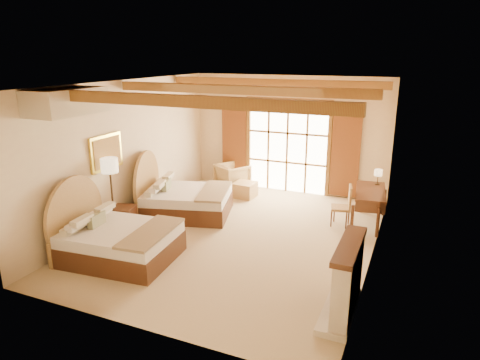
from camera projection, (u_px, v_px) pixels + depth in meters
The scene contains 19 objects.
floor at pixel (238, 236), 9.17m from camera, with size 7.00×7.00×0.00m, color tan.
wall_back at pixel (288, 135), 11.79m from camera, with size 5.50×5.50×0.00m, color beige.
wall_left at pixel (127, 152), 9.75m from camera, with size 7.00×7.00×0.00m, color beige.
wall_right at pixel (378, 178), 7.67m from camera, with size 7.00×7.00×0.00m, color beige.
ceiling at pixel (238, 83), 8.25m from camera, with size 7.00×7.00×0.00m, color #BA743C.
ceiling_beams at pixel (238, 90), 8.29m from camera, with size 5.39×4.60×0.18m, color olive, non-canonical shape.
french_doors at pixel (287, 147), 11.84m from camera, with size 3.95×0.08×2.60m.
fireplace at pixel (346, 284), 6.28m from camera, with size 0.46×1.40×1.16m.
painting at pixel (106, 152), 9.02m from camera, with size 0.06×0.95×0.75m.
canopy_valance at pixel (66, 101), 7.47m from camera, with size 0.70×1.40×0.45m, color beige.
bed_near at pixel (113, 237), 8.11m from camera, with size 2.16×1.71×1.34m.
bed_far at pixel (181, 198), 10.32m from camera, with size 2.43×2.03×1.35m.
nightstand at pixel (124, 219), 9.38m from camera, with size 0.45×0.45×0.55m, color #452315.
floor_lamp at pixel (110, 170), 8.88m from camera, with size 0.36×0.36×1.68m.
armchair at pixel (232, 177), 12.20m from camera, with size 0.79×0.82×0.74m, color tan.
ottoman at pixel (245, 190), 11.59m from camera, with size 0.56×0.56×0.40m, color #A3874B.
desk at pixel (369, 206), 9.70m from camera, with size 0.81×1.56×0.80m.
desk_chair at pixel (341, 213), 9.64m from camera, with size 0.50×0.49×0.95m.
desk_lamp at pixel (378, 173), 9.95m from camera, with size 0.18×0.18×0.36m.
Camera 1 is at (3.36, -7.75, 3.76)m, focal length 32.00 mm.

